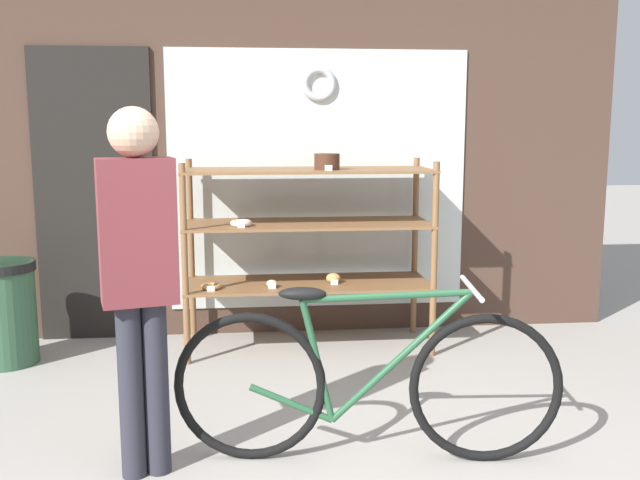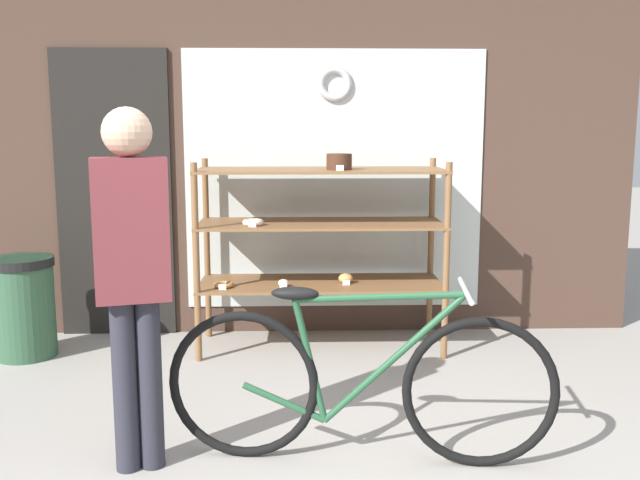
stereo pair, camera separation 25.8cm
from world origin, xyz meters
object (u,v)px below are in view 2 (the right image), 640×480
Objects in this scene: bicycle at (359,384)px; pedestrian at (132,262)px; display_case at (320,229)px; trash_bin at (24,303)px.

bicycle is 1.16m from pedestrian.
display_case is 2.06m from trash_bin.
trash_bin is at bearing 149.93° from bicycle.
display_case is at bearing 101.02° from bicycle.
pedestrian reaches higher than bicycle.
display_case is 1.80m from bicycle.
display_case is 1.03× the size of pedestrian.
bicycle is 2.66m from trash_bin.
pedestrian is at bearing -116.49° from display_case.
bicycle is at bearing -36.99° from trash_bin.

